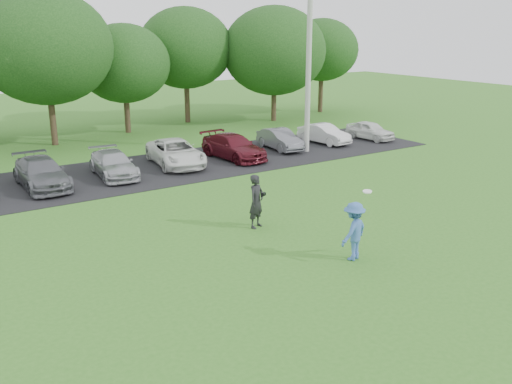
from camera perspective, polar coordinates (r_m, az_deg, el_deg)
ground at (r=17.06m, az=6.55°, el=-7.00°), size 100.00×100.00×0.00m
parking_lot at (r=27.73m, az=-10.90°, el=2.12°), size 32.00×6.50×0.03m
utility_pole at (r=30.76m, az=5.32°, el=14.01°), size 0.28×0.28×10.90m
frisbee_player at (r=17.10m, az=9.74°, el=-3.87°), size 1.29×0.99×2.12m
camera_bystander at (r=19.47m, az=0.05°, el=-0.93°), size 0.80×0.68×1.87m
parked_cars at (r=27.08m, az=-13.93°, el=2.93°), size 30.23×5.07×1.26m
tree_row at (r=36.62m, az=-15.22°, el=13.06°), size 42.39×9.85×8.64m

